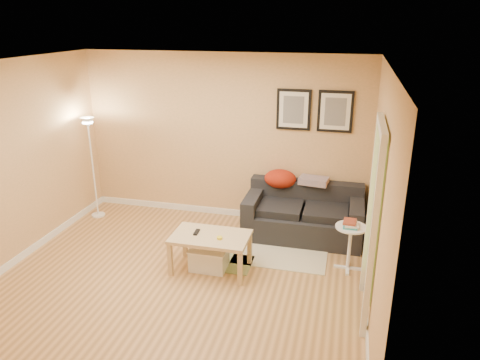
# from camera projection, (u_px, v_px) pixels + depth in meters

# --- Properties ---
(floor) EXTENTS (4.50, 4.50, 0.00)m
(floor) POSITION_uv_depth(u_px,v_px,m) (181.00, 277.00, 5.65)
(floor) COLOR tan
(floor) RESTS_ON ground
(ceiling) EXTENTS (4.50, 4.50, 0.00)m
(ceiling) POSITION_uv_depth(u_px,v_px,m) (170.00, 64.00, 4.77)
(ceiling) COLOR white
(ceiling) RESTS_ON wall_back
(wall_back) EXTENTS (4.50, 0.00, 4.50)m
(wall_back) POSITION_uv_depth(u_px,v_px,m) (224.00, 138.00, 7.04)
(wall_back) COLOR tan
(wall_back) RESTS_ON ground
(wall_front) EXTENTS (4.50, 0.00, 4.50)m
(wall_front) POSITION_uv_depth(u_px,v_px,m) (77.00, 267.00, 3.39)
(wall_front) COLOR tan
(wall_front) RESTS_ON ground
(wall_left) EXTENTS (0.00, 4.00, 4.00)m
(wall_left) POSITION_uv_depth(u_px,v_px,m) (10.00, 165.00, 5.72)
(wall_left) COLOR tan
(wall_left) RESTS_ON ground
(wall_right) EXTENTS (0.00, 4.00, 4.00)m
(wall_right) POSITION_uv_depth(u_px,v_px,m) (378.00, 198.00, 4.70)
(wall_right) COLOR tan
(wall_right) RESTS_ON ground
(baseboard_back) EXTENTS (4.50, 0.02, 0.10)m
(baseboard_back) POSITION_uv_depth(u_px,v_px,m) (224.00, 212.00, 7.45)
(baseboard_back) COLOR white
(baseboard_back) RESTS_ON ground
(baseboard_left) EXTENTS (0.02, 4.00, 0.10)m
(baseboard_left) POSITION_uv_depth(u_px,v_px,m) (27.00, 253.00, 6.15)
(baseboard_left) COLOR white
(baseboard_left) RESTS_ON ground
(baseboard_right) EXTENTS (0.02, 4.00, 0.10)m
(baseboard_right) POSITION_uv_depth(u_px,v_px,m) (366.00, 299.00, 5.13)
(baseboard_right) COLOR white
(baseboard_right) RESTS_ON ground
(sofa) EXTENTS (1.70, 0.90, 0.75)m
(sofa) POSITION_uv_depth(u_px,v_px,m) (303.00, 212.00, 6.62)
(sofa) COLOR black
(sofa) RESTS_ON ground
(red_throw) EXTENTS (0.48, 0.36, 0.28)m
(red_throw) POSITION_uv_depth(u_px,v_px,m) (280.00, 179.00, 6.83)
(red_throw) COLOR #A2310E
(red_throw) RESTS_ON sofa
(plaid_throw) EXTENTS (0.45, 0.32, 0.10)m
(plaid_throw) POSITION_uv_depth(u_px,v_px,m) (314.00, 181.00, 6.72)
(plaid_throw) COLOR tan
(plaid_throw) RESTS_ON sofa
(framed_print_left) EXTENTS (0.50, 0.04, 0.60)m
(framed_print_left) POSITION_uv_depth(u_px,v_px,m) (294.00, 110.00, 6.60)
(framed_print_left) COLOR black
(framed_print_left) RESTS_ON wall_back
(framed_print_right) EXTENTS (0.50, 0.04, 0.60)m
(framed_print_right) POSITION_uv_depth(u_px,v_px,m) (335.00, 112.00, 6.46)
(framed_print_right) COLOR black
(framed_print_right) RESTS_ON wall_back
(area_rug) EXTENTS (1.25, 0.85, 0.01)m
(area_rug) POSITION_uv_depth(u_px,v_px,m) (281.00, 254.00, 6.21)
(area_rug) COLOR beige
(area_rug) RESTS_ON ground
(green_runner) EXTENTS (0.70, 0.50, 0.01)m
(green_runner) POSITION_uv_depth(u_px,v_px,m) (225.00, 262.00, 5.99)
(green_runner) COLOR #668C4C
(green_runner) RESTS_ON ground
(coffee_table) EXTENTS (1.09, 0.81, 0.49)m
(coffee_table) POSITION_uv_depth(u_px,v_px,m) (211.00, 252.00, 5.76)
(coffee_table) COLOR tan
(coffee_table) RESTS_ON ground
(remote_control) EXTENTS (0.06, 0.16, 0.02)m
(remote_control) POSITION_uv_depth(u_px,v_px,m) (197.00, 232.00, 5.74)
(remote_control) COLOR black
(remote_control) RESTS_ON coffee_table
(tape_roll) EXTENTS (0.07, 0.07, 0.03)m
(tape_roll) POSITION_uv_depth(u_px,v_px,m) (220.00, 238.00, 5.57)
(tape_roll) COLOR yellow
(tape_roll) RESTS_ON coffee_table
(storage_bin) EXTENTS (0.48, 0.35, 0.29)m
(storage_bin) POSITION_uv_depth(u_px,v_px,m) (209.00, 258.00, 5.81)
(storage_bin) COLOR white
(storage_bin) RESTS_ON ground
(side_table) EXTENTS (0.40, 0.40, 0.61)m
(side_table) POSITION_uv_depth(u_px,v_px,m) (349.00, 248.00, 5.75)
(side_table) COLOR white
(side_table) RESTS_ON ground
(book_stack) EXTENTS (0.21, 0.26, 0.07)m
(book_stack) POSITION_uv_depth(u_px,v_px,m) (350.00, 223.00, 5.64)
(book_stack) COLOR teal
(book_stack) RESTS_ON side_table
(floor_lamp) EXTENTS (0.21, 0.21, 1.65)m
(floor_lamp) POSITION_uv_depth(u_px,v_px,m) (93.00, 171.00, 7.16)
(floor_lamp) COLOR white
(floor_lamp) RESTS_ON ground
(doorway) EXTENTS (0.12, 1.01, 2.13)m
(doorway) POSITION_uv_depth(u_px,v_px,m) (371.00, 227.00, 4.67)
(doorway) COLOR white
(doorway) RESTS_ON ground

